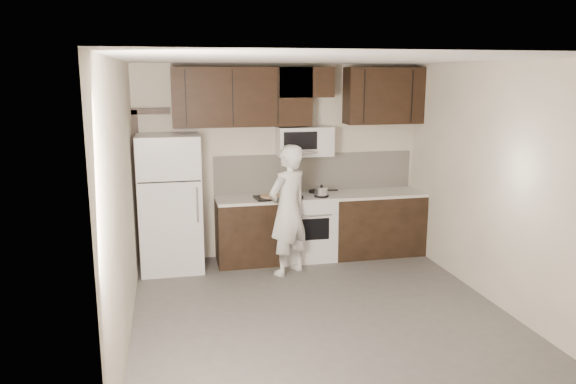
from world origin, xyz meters
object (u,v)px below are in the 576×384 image
object	(u,v)px
microwave	(304,141)
person	(288,210)
refrigerator	(170,203)
stove	(306,226)

from	to	relation	value
microwave	person	bearing A→B (deg)	-119.35
microwave	refrigerator	size ratio (longest dim) A/B	0.42
microwave	person	distance (m)	1.11
stove	refrigerator	world-z (taller)	refrigerator
microwave	person	world-z (taller)	microwave
stove	refrigerator	distance (m)	1.90
microwave	refrigerator	bearing A→B (deg)	-174.85
refrigerator	person	world-z (taller)	refrigerator
microwave	refrigerator	distance (m)	2.00
stove	person	xyz separation A→B (m)	(-0.38, -0.55, 0.39)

